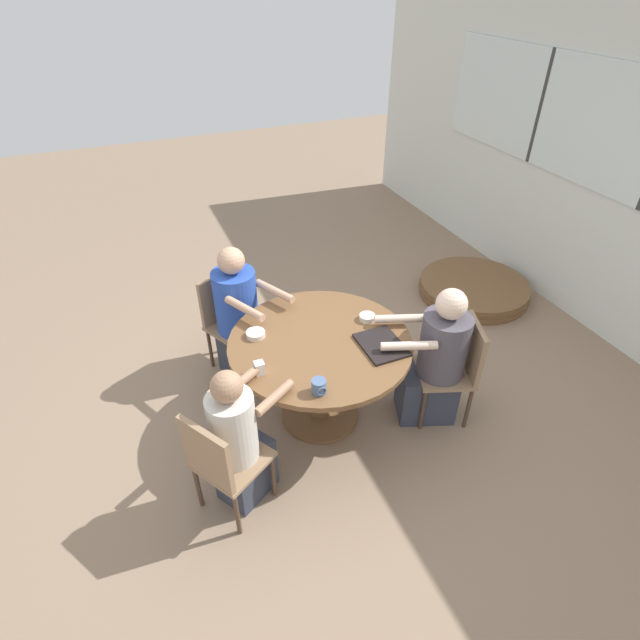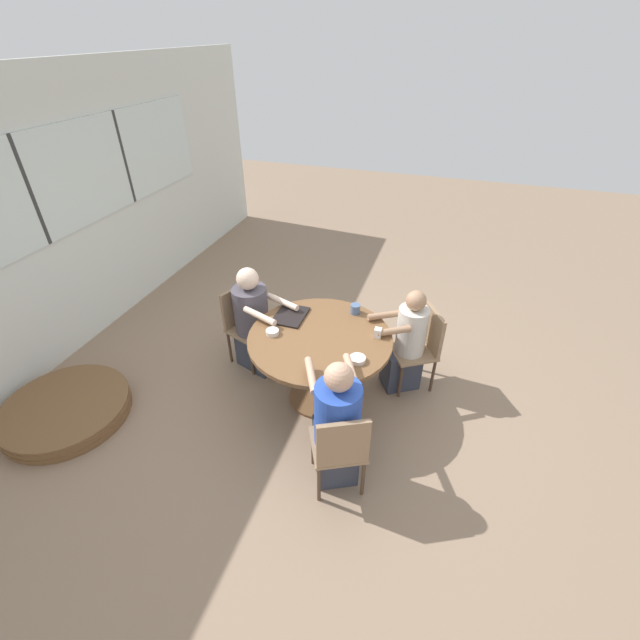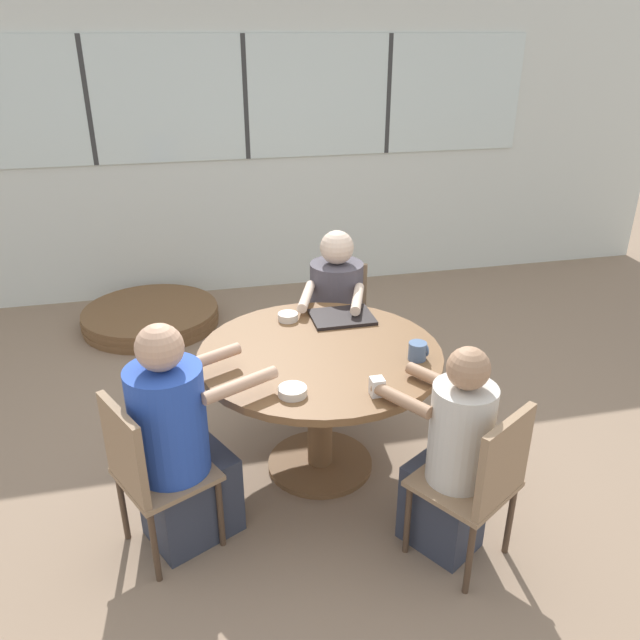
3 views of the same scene
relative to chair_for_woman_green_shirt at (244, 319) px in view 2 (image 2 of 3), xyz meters
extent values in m
plane|color=#8C725B|center=(-0.35, -0.96, -0.50)|extent=(16.00, 16.00, 0.00)
cube|color=silver|center=(-0.35, 1.92, 0.90)|extent=(8.40, 0.06, 2.80)
cube|color=silver|center=(-0.35, 1.88, 1.26)|extent=(5.20, 0.02, 1.02)
cube|color=#333333|center=(-0.35, 1.87, 1.26)|extent=(0.04, 0.01, 1.02)
cube|color=#333333|center=(0.95, 1.87, 1.26)|extent=(0.04, 0.01, 1.02)
cylinder|color=brown|center=(-0.35, -0.96, 0.23)|extent=(1.30, 1.30, 0.04)
cylinder|color=brown|center=(-0.35, -0.96, -0.14)|extent=(0.14, 0.14, 0.71)
cylinder|color=brown|center=(-0.35, -0.96, -0.48)|extent=(0.60, 0.60, 0.03)
cube|color=#937556|center=(-0.03, -0.09, -0.09)|extent=(0.51, 0.51, 0.03)
cube|color=#937556|center=(0.03, 0.08, 0.14)|extent=(0.37, 0.16, 0.42)
cylinder|color=#4C3828|center=(0.07, -0.30, -0.30)|extent=(0.03, 0.03, 0.40)
cylinder|color=#4C3828|center=(-0.25, -0.19, -0.30)|extent=(0.03, 0.03, 0.40)
cylinder|color=#4C3828|center=(0.19, 0.01, -0.30)|extent=(0.03, 0.03, 0.40)
cylinder|color=#4C3828|center=(-0.13, 0.13, -0.30)|extent=(0.03, 0.03, 0.40)
cube|color=#937556|center=(-1.18, -1.37, -0.09)|extent=(0.54, 0.54, 0.03)
cube|color=#937556|center=(-1.34, -1.45, 0.14)|extent=(0.20, 0.36, 0.42)
cylinder|color=#4C3828|center=(-1.11, -1.15, -0.30)|extent=(0.03, 0.03, 0.40)
cylinder|color=#4C3828|center=(-0.95, -1.45, -0.30)|extent=(0.03, 0.03, 0.40)
cylinder|color=#4C3828|center=(-1.41, -1.30, -0.30)|extent=(0.03, 0.03, 0.40)
cylinder|color=#4C3828|center=(-1.26, -1.60, -0.30)|extent=(0.03, 0.03, 0.40)
cube|color=#937556|center=(0.13, -1.75, -0.09)|extent=(0.55, 0.55, 0.03)
cube|color=#937556|center=(0.23, -1.90, 0.14)|extent=(0.34, 0.23, 0.42)
cylinder|color=#4C3828|center=(-0.10, -1.70, -0.30)|extent=(0.03, 0.03, 0.40)
cylinder|color=#4C3828|center=(0.19, -1.52, -0.30)|extent=(0.03, 0.03, 0.40)
cylinder|color=#4C3828|center=(0.08, -1.98, -0.30)|extent=(0.03, 0.03, 0.40)
cylinder|color=#4C3828|center=(0.37, -1.81, -0.30)|extent=(0.03, 0.03, 0.40)
cube|color=#333847|center=(-0.07, -0.19, -0.29)|extent=(0.44, 0.50, 0.42)
cylinder|color=#4C4751|center=(-0.05, -0.12, 0.17)|extent=(0.35, 0.35, 0.50)
sphere|color=beige|center=(-0.05, -0.12, 0.53)|extent=(0.22, 0.22, 0.22)
cylinder|color=beige|center=(0.00, -0.46, 0.31)|extent=(0.19, 0.38, 0.06)
cylinder|color=beige|center=(-0.29, -0.35, 0.31)|extent=(0.19, 0.38, 0.06)
cube|color=#333847|center=(-1.09, -1.33, -0.29)|extent=(0.51, 0.46, 0.42)
cylinder|color=#284CB7|center=(-1.15, -1.36, 0.19)|extent=(0.35, 0.35, 0.53)
sphere|color=tan|center=(-1.15, -1.36, 0.56)|extent=(0.21, 0.21, 0.21)
cylinder|color=tan|center=(-0.95, -1.09, 0.34)|extent=(0.37, 0.22, 0.06)
cylinder|color=tan|center=(-0.81, -1.36, 0.34)|extent=(0.37, 0.22, 0.06)
cube|color=#333847|center=(0.08, -1.67, -0.29)|extent=(0.40, 0.43, 0.42)
cylinder|color=beige|center=(0.11, -1.72, 0.17)|extent=(0.28, 0.28, 0.48)
sphere|color=#A37A5B|center=(0.11, -1.72, 0.50)|extent=(0.19, 0.19, 0.19)
cylinder|color=#A37A5B|center=(-0.12, -1.58, 0.29)|extent=(0.21, 0.30, 0.06)
cylinder|color=#A37A5B|center=(0.10, -1.44, 0.29)|extent=(0.21, 0.30, 0.06)
cube|color=black|center=(-0.13, -0.59, 0.26)|extent=(0.36, 0.28, 0.02)
cylinder|color=slate|center=(0.11, -1.16, 0.30)|extent=(0.09, 0.09, 0.09)
torus|color=slate|center=(0.16, -1.16, 0.30)|extent=(0.01, 0.06, 0.06)
cube|color=silver|center=(-0.19, -1.45, 0.29)|extent=(0.06, 0.06, 0.09)
cylinder|color=silver|center=(-0.58, -1.36, 0.27)|extent=(0.14, 0.14, 0.04)
cylinder|color=silver|center=(-0.45, -0.54, 0.27)|extent=(0.12, 0.12, 0.04)
cylinder|color=brown|center=(-1.32, 1.22, -0.48)|extent=(1.13, 1.13, 0.03)
cylinder|color=brown|center=(-1.32, 1.22, -0.45)|extent=(1.14, 1.14, 0.03)
cylinder|color=brown|center=(-1.32, 1.22, -0.42)|extent=(1.13, 1.13, 0.03)
cylinder|color=brown|center=(-1.32, 1.22, -0.39)|extent=(1.14, 1.14, 0.03)
cylinder|color=brown|center=(-1.32, 1.22, -0.36)|extent=(1.13, 1.13, 0.03)
camera|label=1|loc=(2.17, -2.02, 2.42)|focal=28.00mm
camera|label=2|loc=(-3.25, -1.91, 2.54)|focal=24.00mm
camera|label=3|loc=(-1.02, -3.81, 1.79)|focal=35.00mm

